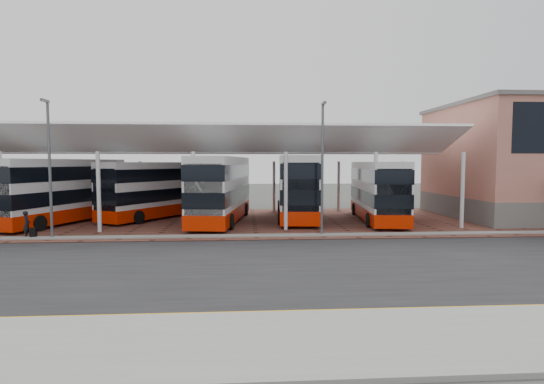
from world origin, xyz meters
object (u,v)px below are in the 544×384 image
at_px(bus_2, 159,190).
at_px(bus_3, 221,190).
at_px(pedestrian, 27,224).
at_px(bus_4, 297,187).
at_px(bus_5, 377,191).
at_px(bus_1, 63,191).

distance_m(bus_2, bus_3, 5.83).
height_order(bus_3, pedestrian, bus_3).
bearing_deg(bus_4, pedestrian, -151.03).
relative_size(bus_2, pedestrian, 6.62).
bearing_deg(bus_5, bus_2, 176.94).
distance_m(bus_1, bus_4, 17.52).
bearing_deg(bus_3, bus_2, 160.13).
distance_m(bus_2, bus_4, 11.09).
bearing_deg(bus_4, bus_3, -159.36).
bearing_deg(bus_4, bus_5, -12.97).
bearing_deg(bus_3, bus_1, -173.00).
xyz_separation_m(bus_2, bus_5, (17.01, -2.89, 0.01)).
distance_m(bus_3, pedestrian, 12.79).
height_order(bus_1, bus_4, bus_4).
height_order(bus_1, bus_3, bus_3).
height_order(bus_1, pedestrian, bus_1).
distance_m(bus_3, bus_4, 6.13).
height_order(bus_1, bus_2, bus_1).
bearing_deg(bus_5, bus_1, -174.29).
bearing_deg(bus_5, bus_3, -174.24).
xyz_separation_m(bus_1, bus_2, (6.42, 2.53, -0.11)).
relative_size(bus_4, pedestrian, 7.65).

